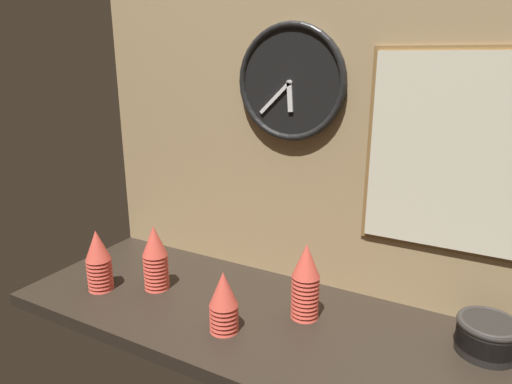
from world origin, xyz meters
The scene contains 9 objects.
ground_plane centered at (0.00, 0.00, -2.00)cm, with size 160.00×56.00×4.00cm, color black.
wall_tiled_back centered at (0.00, 26.50, 52.50)cm, with size 160.00×3.00×105.00cm.
cup_stack_far_left centered at (-57.62, -11.57, 9.92)cm, with size 7.90×7.90×19.85cm.
cup_stack_left centered at (-42.41, -2.47, 10.55)cm, with size 7.90×7.90×21.11cm.
cup_stack_center_right centered at (5.59, 4.68, 11.18)cm, with size 7.90×7.90×22.37cm.
cup_stack_center centered at (-10.85, -11.98, 8.67)cm, with size 7.90×7.90×17.33cm.
bowl_stack_far_right centered at (51.68, 11.52, 4.82)cm, with size 15.12×15.12×8.95cm.
wall_clock centered at (-8.89, 23.46, 63.71)cm, with size 34.41×2.70×34.41cm.
menu_board centered at (40.09, 24.35, 46.73)cm, with size 50.34×1.32×54.21cm.
Camera 1 is at (48.53, -102.16, 71.45)cm, focal length 32.00 mm.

